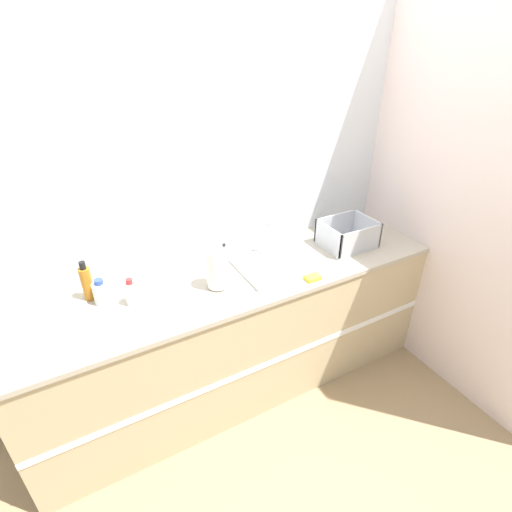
# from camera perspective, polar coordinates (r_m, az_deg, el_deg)

# --- Properties ---
(ground_plane) EXTENTS (12.00, 12.00, 0.00)m
(ground_plane) POSITION_cam_1_polar(r_m,az_deg,el_deg) (2.77, 0.64, -21.70)
(ground_plane) COLOR #937A56
(wall_back) EXTENTS (4.97, 0.06, 2.60)m
(wall_back) POSITION_cam_1_polar(r_m,az_deg,el_deg) (2.45, -6.80, 9.04)
(wall_back) COLOR silver
(wall_back) RESTS_ON ground_plane
(wall_right) EXTENTS (0.06, 2.62, 2.60)m
(wall_right) POSITION_cam_1_polar(r_m,az_deg,el_deg) (2.94, 20.87, 10.92)
(wall_right) COLOR silver
(wall_right) RESTS_ON ground_plane
(counter_cabinet) EXTENTS (2.59, 0.65, 0.89)m
(counter_cabinet) POSITION_cam_1_polar(r_m,az_deg,el_deg) (2.63, -2.70, -10.99)
(counter_cabinet) COLOR tan
(counter_cabinet) RESTS_ON ground_plane
(sink) EXTENTS (0.54, 0.38, 0.23)m
(sink) POSITION_cam_1_polar(r_m,az_deg,el_deg) (2.47, 3.51, -0.85)
(sink) COLOR silver
(sink) RESTS_ON counter_cabinet
(paper_towel_roll) EXTENTS (0.11, 0.11, 0.24)m
(paper_towel_roll) POSITION_cam_1_polar(r_m,az_deg,el_deg) (2.21, -5.62, -1.88)
(paper_towel_roll) COLOR #4C4C51
(paper_towel_roll) RESTS_ON counter_cabinet
(dish_rack) EXTENTS (0.34, 0.27, 0.17)m
(dish_rack) POSITION_cam_1_polar(r_m,az_deg,el_deg) (2.72, 12.89, 2.74)
(dish_rack) COLOR #B7BABF
(dish_rack) RESTS_ON counter_cabinet
(bottle_white_spray) EXTENTS (0.06, 0.06, 0.16)m
(bottle_white_spray) POSITION_cam_1_polar(r_m,az_deg,el_deg) (2.20, -17.37, -5.09)
(bottle_white_spray) COLOR white
(bottle_white_spray) RESTS_ON counter_cabinet
(bottle_clear) EXTENTS (0.08, 0.08, 0.15)m
(bottle_clear) POSITION_cam_1_polar(r_m,az_deg,el_deg) (2.27, -21.24, -4.89)
(bottle_clear) COLOR silver
(bottle_clear) RESTS_ON counter_cabinet
(bottle_amber) EXTENTS (0.06, 0.06, 0.23)m
(bottle_amber) POSITION_cam_1_polar(r_m,az_deg,el_deg) (2.30, -23.02, -3.55)
(bottle_amber) COLOR #B26B19
(bottle_amber) RESTS_ON counter_cabinet
(soap_dispenser) EXTENTS (0.05, 0.05, 0.11)m
(soap_dispenser) POSITION_cam_1_polar(r_m,az_deg,el_deg) (2.51, -4.54, 0.48)
(soap_dispenser) COLOR silver
(soap_dispenser) RESTS_ON counter_cabinet
(sponge) EXTENTS (0.09, 0.06, 0.02)m
(sponge) POSITION_cam_1_polar(r_m,az_deg,el_deg) (2.35, 8.12, -3.10)
(sponge) COLOR yellow
(sponge) RESTS_ON counter_cabinet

